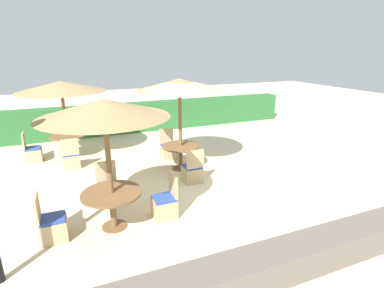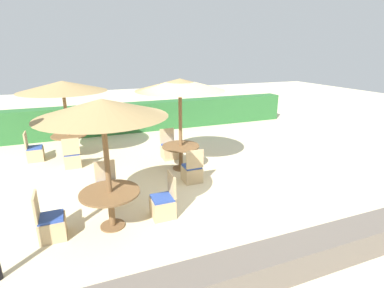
# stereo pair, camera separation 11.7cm
# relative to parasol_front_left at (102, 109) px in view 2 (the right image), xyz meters

# --- Properties ---
(ground_plane) EXTENTS (40.00, 40.00, 0.00)m
(ground_plane) POSITION_rel_parasol_front_left_xyz_m (2.40, 1.18, -2.35)
(ground_plane) COLOR beige
(hedge_row) EXTENTS (13.00, 0.70, 1.20)m
(hedge_row) POSITION_rel_parasol_front_left_xyz_m (2.40, 7.03, -1.76)
(hedge_row) COLOR #2D6B33
(hedge_row) RESTS_ON ground_plane
(stone_border) EXTENTS (10.00, 0.56, 0.49)m
(stone_border) POSITION_rel_parasol_front_left_xyz_m (2.40, -2.32, -2.11)
(stone_border) COLOR #6B6056
(stone_border) RESTS_ON ground_plane
(parasol_front_left) EXTENTS (2.31, 2.31, 2.53)m
(parasol_front_left) POSITION_rel_parasol_front_left_xyz_m (0.00, 0.00, 0.00)
(parasol_front_left) COLOR brown
(parasol_front_left) RESTS_ON ground_plane
(round_table_front_left) EXTENTS (1.14, 1.14, 0.76)m
(round_table_front_left) POSITION_rel_parasol_front_left_xyz_m (-0.00, -0.00, -1.75)
(round_table_front_left) COLOR brown
(round_table_front_left) RESTS_ON ground_plane
(patio_chair_front_left_west) EXTENTS (0.46, 0.46, 0.93)m
(patio_chair_front_left_west) POSITION_rel_parasol_front_left_xyz_m (-1.09, 0.03, -2.09)
(patio_chair_front_left_west) COLOR tan
(patio_chair_front_left_west) RESTS_ON ground_plane
(patio_chair_front_left_east) EXTENTS (0.46, 0.46, 0.93)m
(patio_chair_front_left_east) POSITION_rel_parasol_front_left_xyz_m (1.05, -0.01, -2.09)
(patio_chair_front_left_east) COLOR tan
(patio_chair_front_left_east) RESTS_ON ground_plane
(patio_chair_front_left_north) EXTENTS (0.46, 0.46, 0.93)m
(patio_chair_front_left_north) POSITION_rel_parasol_front_left_xyz_m (0.04, 1.08, -2.09)
(patio_chair_front_left_north) COLOR tan
(patio_chair_front_left_north) RESTS_ON ground_plane
(parasol_center) EXTENTS (2.44, 2.44, 2.60)m
(parasol_center) POSITION_rel_parasol_front_left_xyz_m (2.26, 2.33, 0.07)
(parasol_center) COLOR brown
(parasol_center) RESTS_ON ground_plane
(round_table_center) EXTENTS (1.07, 1.07, 0.71)m
(round_table_center) POSITION_rel_parasol_front_left_xyz_m (2.26, 2.33, -1.80)
(round_table_center) COLOR brown
(round_table_center) RESTS_ON ground_plane
(patio_chair_center_north) EXTENTS (0.46, 0.46, 0.93)m
(patio_chair_center_north) POSITION_rel_parasol_front_left_xyz_m (2.21, 3.30, -2.09)
(patio_chair_center_north) COLOR tan
(patio_chair_center_north) RESTS_ON ground_plane
(patio_chair_center_south) EXTENTS (0.46, 0.46, 0.93)m
(patio_chair_center_south) POSITION_rel_parasol_front_left_xyz_m (2.24, 1.38, -2.09)
(patio_chair_center_south) COLOR tan
(patio_chair_center_south) RESTS_ON ground_plane
(parasol_back_left) EXTENTS (2.63, 2.63, 2.43)m
(parasol_back_left) POSITION_rel_parasol_front_left_xyz_m (-0.71, 4.61, -0.09)
(parasol_back_left) COLOR brown
(parasol_back_left) RESTS_ON ground_plane
(round_table_back_left) EXTENTS (1.08, 1.08, 0.73)m
(round_table_back_left) POSITION_rel_parasol_front_left_xyz_m (-0.71, 4.61, -1.77)
(round_table_back_left) COLOR brown
(round_table_back_left) RESTS_ON ground_plane
(patio_chair_back_left_west) EXTENTS (0.46, 0.46, 0.93)m
(patio_chair_back_left_west) POSITION_rel_parasol_front_left_xyz_m (-1.76, 4.64, -2.09)
(patio_chair_back_left_west) COLOR tan
(patio_chair_back_left_west) RESTS_ON ground_plane
(patio_chair_back_left_south) EXTENTS (0.46, 0.46, 0.93)m
(patio_chair_back_left_south) POSITION_rel_parasol_front_left_xyz_m (-0.67, 3.63, -2.09)
(patio_chair_back_left_south) COLOR tan
(patio_chair_back_left_south) RESTS_ON ground_plane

